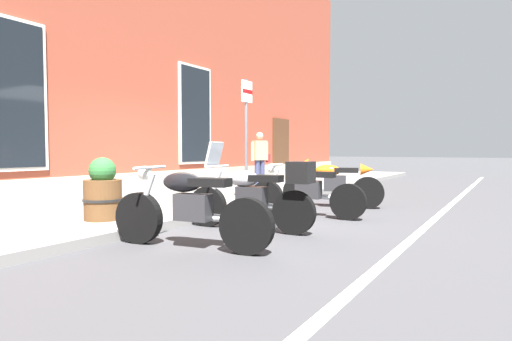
% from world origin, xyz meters
% --- Properties ---
extents(ground_plane, '(140.00, 140.00, 0.00)m').
position_xyz_m(ground_plane, '(0.00, 0.00, 0.00)').
color(ground_plane, '#38383A').
extents(sidewalk, '(29.13, 2.69, 0.14)m').
position_xyz_m(sidewalk, '(0.00, 1.35, 0.07)').
color(sidewalk, slate).
rests_on(sidewalk, ground_plane).
extents(lane_stripe, '(29.13, 0.12, 0.01)m').
position_xyz_m(lane_stripe, '(0.00, -3.20, 0.00)').
color(lane_stripe, silver).
rests_on(lane_stripe, ground_plane).
extents(brick_pub_facade, '(23.13, 7.32, 7.75)m').
position_xyz_m(brick_pub_facade, '(-0.00, 6.30, 3.87)').
color(brick_pub_facade, brown).
rests_on(brick_pub_facade, ground_plane).
extents(motorcycle_black_naked, '(0.66, 2.14, 0.99)m').
position_xyz_m(motorcycle_black_naked, '(-2.19, -1.02, 0.49)').
color(motorcycle_black_naked, black).
rests_on(motorcycle_black_naked, ground_plane).
extents(motorcycle_silver_touring, '(0.63, 2.06, 1.32)m').
position_xyz_m(motorcycle_silver_touring, '(-0.83, -1.13, 0.55)').
color(motorcycle_silver_touring, black).
rests_on(motorcycle_silver_touring, ground_plane).
extents(motorcycle_grey_naked, '(0.62, 2.15, 0.94)m').
position_xyz_m(motorcycle_grey_naked, '(0.74, -1.18, 0.47)').
color(motorcycle_grey_naked, black).
rests_on(motorcycle_grey_naked, ground_plane).
extents(motorcycle_orange_sport, '(0.83, 2.01, 1.02)m').
position_xyz_m(motorcycle_orange_sport, '(2.11, -1.08, 0.56)').
color(motorcycle_orange_sport, black).
rests_on(motorcycle_orange_sport, ground_plane).
extents(pedestrian_tan_coat, '(0.64, 0.33, 1.56)m').
position_xyz_m(pedestrian_tan_coat, '(4.05, 1.78, 1.00)').
color(pedestrian_tan_coat, '#2D3351').
rests_on(pedestrian_tan_coat, sidewalk).
extents(parking_sign, '(0.36, 0.07, 2.51)m').
position_xyz_m(parking_sign, '(1.23, 0.38, 1.76)').
color(parking_sign, '#4C4C51').
rests_on(parking_sign, sidewalk).
extents(barrel_planter, '(0.58, 0.58, 0.94)m').
position_xyz_m(barrel_planter, '(-1.90, 0.94, 0.55)').
color(barrel_planter, brown).
rests_on(barrel_planter, sidewalk).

